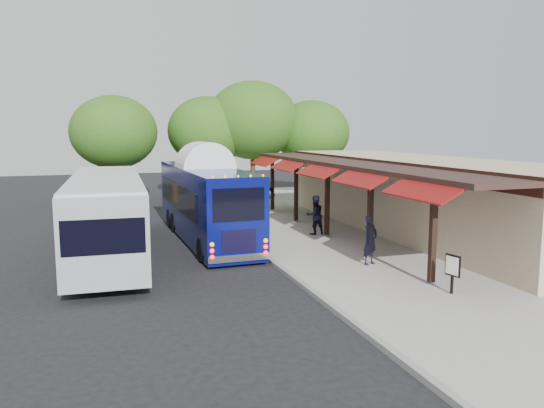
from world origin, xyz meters
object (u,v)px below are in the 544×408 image
object	(u,v)px
ped_a	(370,240)
sign_board	(453,267)
coach_bus	(205,198)
ped_c	(267,196)
ped_d	(243,193)
city_bus	(107,213)
ped_b	(315,215)

from	to	relation	value
ped_a	sign_board	xyz separation A→B (m)	(0.63, -3.82, -0.09)
coach_bus	ped_a	bearing A→B (deg)	-57.77
coach_bus	ped_c	size ratio (longest dim) A/B	6.05
ped_d	sign_board	size ratio (longest dim) A/B	1.45
coach_bus	city_bus	distance (m)	4.77
coach_bus	ped_d	distance (m)	9.26
ped_b	ped_a	bearing A→B (deg)	82.23
ped_d	ped_c	bearing A→B (deg)	123.90
city_bus	ped_a	xyz separation A→B (m)	(8.87, -4.71, -0.71)
coach_bus	ped_c	xyz separation A→B (m)	(4.85, 6.25, -0.82)
coach_bus	ped_b	bearing A→B (deg)	-15.08
city_bus	ped_d	size ratio (longest dim) A/B	6.96
ped_a	ped_b	xyz separation A→B (m)	(0.23, 5.70, 0.02)
ped_b	ped_d	world-z (taller)	ped_b
ped_a	ped_d	xyz separation A→B (m)	(-0.66, 15.18, -0.04)
ped_a	ped_d	distance (m)	15.20
ped_b	sign_board	xyz separation A→B (m)	(0.39, -9.52, -0.11)
city_bus	ped_b	distance (m)	9.19
ped_a	sign_board	world-z (taller)	ped_a
sign_board	city_bus	bearing A→B (deg)	124.25
coach_bus	city_bus	size ratio (longest dim) A/B	0.93
ped_c	coach_bus	bearing A→B (deg)	45.75
ped_a	ped_c	bearing A→B (deg)	65.43
coach_bus	ped_a	xyz separation A→B (m)	(4.62, -6.85, -0.84)
city_bus	sign_board	world-z (taller)	city_bus
ped_d	sign_board	world-z (taller)	ped_d
ped_d	ped_b	bearing A→B (deg)	106.13
city_bus	ped_a	world-z (taller)	city_bus
ped_a	sign_board	bearing A→B (deg)	-104.22
city_bus	ped_b	size ratio (longest dim) A/B	6.57
coach_bus	sign_board	bearing A→B (deg)	-65.57
coach_bus	sign_board	xyz separation A→B (m)	(5.24, -10.67, -0.94)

